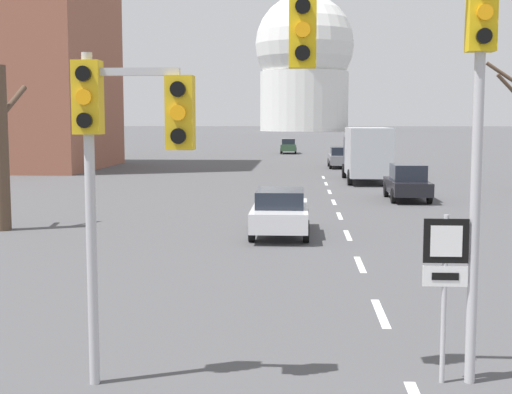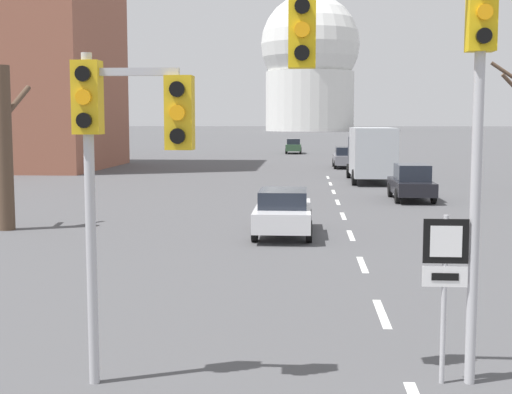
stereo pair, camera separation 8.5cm
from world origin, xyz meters
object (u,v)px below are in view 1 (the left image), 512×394
object	(u,v)px
traffic_signal_near_left	(121,138)
sedan_far_left	(340,157)
route_sign_post	(445,270)
sedan_near_right	(376,155)
sedan_mid_centre	(280,211)
sedan_near_left	(407,182)
delivery_truck	(367,153)
sedan_far_right	(289,146)
traffic_signal_centre_tall	(419,72)

from	to	relation	value
traffic_signal_near_left	sedan_far_left	bearing A→B (deg)	83.08
route_sign_post	sedan_far_left	size ratio (longest dim) A/B	0.51
sedan_near_right	sedan_far_left	world-z (taller)	sedan_near_right
sedan_mid_centre	traffic_signal_near_left	bearing A→B (deg)	-97.82
route_sign_post	sedan_near_left	bearing A→B (deg)	82.73
traffic_signal_near_left	sedan_far_left	distance (m)	44.80
route_sign_post	delivery_truck	xyz separation A→B (m)	(1.92, 31.87, 0.13)
traffic_signal_near_left	sedan_far_right	world-z (taller)	traffic_signal_near_left
sedan_mid_centre	sedan_near_left	bearing A→B (deg)	61.59
traffic_signal_centre_tall	sedan_far_left	size ratio (longest dim) A/B	1.22
sedan_near_left	traffic_signal_centre_tall	bearing A→B (deg)	-98.31
traffic_signal_centre_tall	delivery_truck	xyz separation A→B (m)	(2.33, 31.84, -2.51)
sedan_near_left	sedan_near_right	distance (m)	24.32
route_sign_post	traffic_signal_centre_tall	bearing A→B (deg)	174.87
route_sign_post	sedan_far_right	size ratio (longest dim) A/B	0.52
route_sign_post	sedan_near_right	size ratio (longest dim) A/B	0.60
route_sign_post	sedan_far_left	world-z (taller)	route_sign_post
sedan_near_right	delivery_truck	xyz separation A→B (m)	(-2.14, -14.88, 0.84)
sedan_far_left	sedan_far_right	distance (m)	23.03
route_sign_post	sedan_mid_centre	xyz separation A→B (m)	(-2.55, 12.45, -0.82)
traffic_signal_near_left	sedan_far_right	xyz separation A→B (m)	(1.20, 67.05, -2.55)
sedan_near_right	sedan_mid_centre	bearing A→B (deg)	-100.91
traffic_signal_near_left	delivery_truck	distance (m)	32.82
route_sign_post	sedan_near_right	xyz separation A→B (m)	(4.06, 46.75, -0.71)
sedan_far_right	delivery_truck	world-z (taller)	delivery_truck
delivery_truck	traffic_signal_centre_tall	bearing A→B (deg)	-94.19
traffic_signal_near_left	sedan_far_right	size ratio (longest dim) A/B	1.00
traffic_signal_near_left	sedan_far_left	xyz separation A→B (m)	(5.39, 44.40, -2.56)
traffic_signal_near_left	sedan_mid_centre	distance (m)	13.14
traffic_signal_near_left	route_sign_post	xyz separation A→B (m)	(4.30, 0.31, -1.78)
delivery_truck	sedan_near_right	bearing A→B (deg)	81.82
traffic_signal_centre_tall	route_sign_post	world-z (taller)	traffic_signal_centre_tall
sedan_far_left	traffic_signal_centre_tall	bearing A→B (deg)	-91.95
traffic_signal_near_left	route_sign_post	bearing A→B (deg)	4.14
traffic_signal_centre_tall	delivery_truck	distance (m)	32.02
traffic_signal_centre_tall	delivery_truck	size ratio (longest dim) A/B	0.77
sedan_near_right	delivery_truck	world-z (taller)	delivery_truck
traffic_signal_near_left	sedan_mid_centre	xyz separation A→B (m)	(1.75, 12.76, -2.60)
sedan_far_left	delivery_truck	xyz separation A→B (m)	(0.83, -12.22, 0.91)
traffic_signal_centre_tall	sedan_near_right	world-z (taller)	traffic_signal_centre_tall
sedan_far_left	sedan_far_right	world-z (taller)	sedan_far_right
sedan_near_left	sedan_far_right	xyz separation A→B (m)	(-5.96, 44.28, -0.01)
sedan_mid_centre	sedan_far_left	bearing A→B (deg)	83.44
route_sign_post	delivery_truck	world-z (taller)	delivery_truck
sedan_far_left	sedan_far_right	xyz separation A→B (m)	(-4.19, 22.65, 0.01)
traffic_signal_centre_tall	sedan_near_left	bearing A→B (deg)	81.69
sedan_near_left	delivery_truck	world-z (taller)	delivery_truck
traffic_signal_centre_tall	route_sign_post	xyz separation A→B (m)	(0.41, -0.04, -2.64)
route_sign_post	delivery_truck	distance (m)	31.93
route_sign_post	delivery_truck	bearing A→B (deg)	86.55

